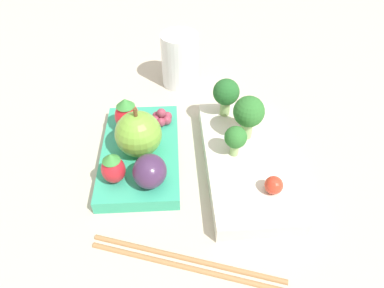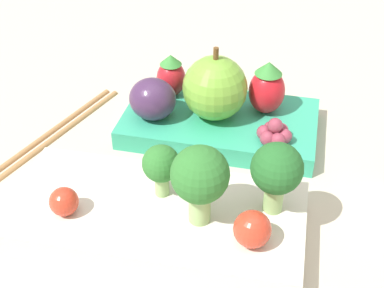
% 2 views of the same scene
% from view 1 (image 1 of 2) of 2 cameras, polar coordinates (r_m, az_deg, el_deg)
% --- Properties ---
extents(ground_plane, '(4.00, 4.00, 0.00)m').
position_cam_1_polar(ground_plane, '(0.47, 0.00, -2.51)').
color(ground_plane, '#BCB29E').
extents(bento_box_savoury, '(0.23, 0.13, 0.02)m').
position_cam_1_polar(bento_box_savoury, '(0.46, 8.79, -2.71)').
color(bento_box_savoury, silver).
rests_on(bento_box_savoury, ground_plane).
extents(bento_box_fruit, '(0.19, 0.12, 0.02)m').
position_cam_1_polar(bento_box_fruit, '(0.47, -8.53, -1.36)').
color(bento_box_fruit, '#33A87F').
rests_on(bento_box_fruit, ground_plane).
extents(broccoli_floret_0, '(0.04, 0.04, 0.06)m').
position_cam_1_polar(broccoli_floret_0, '(0.45, 9.43, 5.12)').
color(broccoli_floret_0, '#93B770').
rests_on(broccoli_floret_0, bento_box_savoury).
extents(broccoli_floret_1, '(0.04, 0.04, 0.06)m').
position_cam_1_polar(broccoli_floret_1, '(0.49, 5.70, 8.41)').
color(broccoli_floret_1, '#93B770').
rests_on(broccoli_floret_1, bento_box_savoury).
extents(broccoli_floret_2, '(0.03, 0.03, 0.04)m').
position_cam_1_polar(broccoli_floret_2, '(0.43, 7.27, 0.97)').
color(broccoli_floret_2, '#93B770').
rests_on(broccoli_floret_2, bento_box_savoury).
extents(cherry_tomato_0, '(0.02, 0.02, 0.02)m').
position_cam_1_polar(cherry_tomato_0, '(0.40, 13.46, -6.69)').
color(cherry_tomato_0, red).
rests_on(cherry_tomato_0, bento_box_savoury).
extents(cherry_tomato_1, '(0.03, 0.03, 0.03)m').
position_cam_1_polar(cherry_tomato_1, '(0.50, 9.91, 5.57)').
color(cherry_tomato_1, red).
rests_on(cherry_tomato_1, bento_box_savoury).
extents(apple, '(0.06, 0.06, 0.07)m').
position_cam_1_polar(apple, '(0.44, -8.92, 1.66)').
color(apple, '#70A838').
rests_on(apple, bento_box_fruit).
extents(strawberry_0, '(0.03, 0.03, 0.05)m').
position_cam_1_polar(strawberry_0, '(0.48, -10.79, 4.77)').
color(strawberry_0, red).
rests_on(strawberry_0, bento_box_fruit).
extents(strawberry_1, '(0.03, 0.03, 0.04)m').
position_cam_1_polar(strawberry_1, '(0.41, -13.02, -3.93)').
color(strawberry_1, red).
rests_on(strawberry_1, bento_box_fruit).
extents(plum, '(0.04, 0.04, 0.04)m').
position_cam_1_polar(plum, '(0.40, -7.07, -4.52)').
color(plum, '#42284C').
rests_on(plum, bento_box_fruit).
extents(grape_cluster, '(0.03, 0.03, 0.02)m').
position_cam_1_polar(grape_cluster, '(0.50, -5.07, 4.44)').
color(grape_cluster, '#93384C').
rests_on(grape_cluster, bento_box_fruit).
extents(drinking_cup, '(0.06, 0.06, 0.09)m').
position_cam_1_polar(drinking_cup, '(0.59, -2.03, 13.83)').
color(drinking_cup, white).
rests_on(drinking_cup, ground_plane).
extents(chopsticks_pair, '(0.06, 0.21, 0.01)m').
position_cam_1_polar(chopsticks_pair, '(0.38, -0.40, -19.04)').
color(chopsticks_pair, '#A37547').
rests_on(chopsticks_pair, ground_plane).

